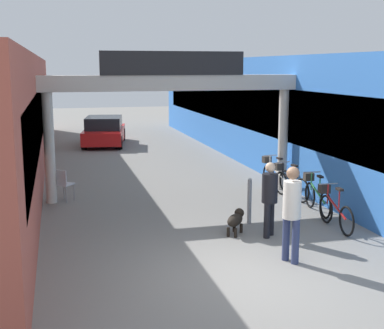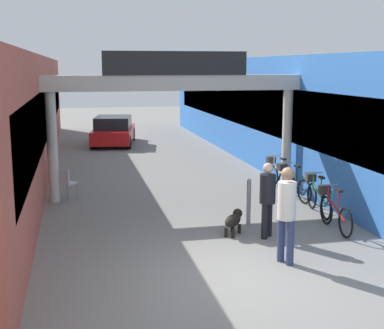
% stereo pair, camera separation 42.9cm
% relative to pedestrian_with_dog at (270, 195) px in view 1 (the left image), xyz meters
% --- Properties ---
extents(ground_plane, '(80.00, 80.00, 0.00)m').
position_rel_pedestrian_with_dog_xyz_m(ground_plane, '(-1.23, -2.06, -0.93)').
color(ground_plane, gray).
extents(storefront_right, '(3.00, 26.00, 3.95)m').
position_rel_pedestrian_with_dog_xyz_m(storefront_right, '(3.87, 8.94, 1.05)').
color(storefront_right, blue).
rests_on(storefront_right, ground_plane).
extents(arcade_sign_gateway, '(7.40, 0.47, 4.04)m').
position_rel_pedestrian_with_dog_xyz_m(arcade_sign_gateway, '(-1.23, 4.14, 1.94)').
color(arcade_sign_gateway, beige).
rests_on(arcade_sign_gateway, ground_plane).
extents(pedestrian_with_dog, '(0.48, 0.48, 1.63)m').
position_rel_pedestrian_with_dog_xyz_m(pedestrian_with_dog, '(0.00, 0.00, 0.00)').
color(pedestrian_with_dog, black).
rests_on(pedestrian_with_dog, ground_plane).
extents(pedestrian_companion, '(0.44, 0.44, 1.83)m').
position_rel_pedestrian_with_dog_xyz_m(pedestrian_companion, '(-0.19, -1.53, 0.13)').
color(pedestrian_companion, navy).
rests_on(pedestrian_companion, ground_plane).
extents(dog_on_leash, '(0.63, 0.71, 0.52)m').
position_rel_pedestrian_with_dog_xyz_m(dog_on_leash, '(-0.63, 0.35, -0.60)').
color(dog_on_leash, black).
rests_on(dog_on_leash, ground_plane).
extents(bicycle_red_nearest, '(0.46, 1.69, 0.98)m').
position_rel_pedestrian_with_dog_xyz_m(bicycle_red_nearest, '(1.67, 0.23, -0.49)').
color(bicycle_red_nearest, black).
rests_on(bicycle_red_nearest, ground_plane).
extents(bicycle_green_second, '(0.46, 1.69, 0.98)m').
position_rel_pedestrian_with_dog_xyz_m(bicycle_green_second, '(1.92, 1.59, -0.49)').
color(bicycle_green_second, black).
rests_on(bicycle_green_second, ground_plane).
extents(bicycle_black_third, '(0.47, 1.67, 0.98)m').
position_rel_pedestrian_with_dog_xyz_m(bicycle_black_third, '(1.88, 3.12, -0.49)').
color(bicycle_black_third, black).
rests_on(bicycle_black_third, ground_plane).
extents(bicycle_silver_farthest, '(0.46, 1.68, 0.98)m').
position_rel_pedestrian_with_dog_xyz_m(bicycle_silver_farthest, '(1.96, 4.30, -0.49)').
color(bicycle_silver_farthest, black).
rests_on(bicycle_silver_farthest, ground_plane).
extents(bollard_post_metal, '(0.10, 0.10, 1.09)m').
position_rel_pedestrian_with_dog_xyz_m(bollard_post_metal, '(-0.08, 1.01, -0.38)').
color(bollard_post_metal, gray).
rests_on(bollard_post_metal, ground_plane).
extents(cafe_chair_aluminium_nearer, '(0.56, 0.56, 0.89)m').
position_rel_pedestrian_with_dog_xyz_m(cafe_chair_aluminium_nearer, '(-4.27, 4.22, -0.39)').
color(cafe_chair_aluminium_nearer, gray).
rests_on(cafe_chair_aluminium_nearer, ground_plane).
extents(parked_car_red, '(2.39, 4.24, 1.33)m').
position_rel_pedestrian_with_dog_xyz_m(parked_car_red, '(-2.22, 14.73, -0.29)').
color(parked_car_red, red).
rests_on(parked_car_red, ground_plane).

